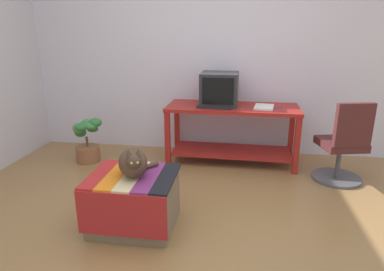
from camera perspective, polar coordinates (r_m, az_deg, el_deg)
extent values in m
plane|color=olive|center=(2.83, -1.03, -15.97)|extent=(14.00, 14.00, 0.00)
cube|color=silver|center=(4.41, 3.31, 14.00)|extent=(8.00, 0.10, 2.60)
cube|color=maroon|center=(3.97, -4.17, -0.66)|extent=(0.06, 0.06, 0.66)
cube|color=maroon|center=(3.90, 17.41, -1.74)|extent=(0.06, 0.06, 0.66)
cube|color=maroon|center=(4.41, 16.55, 0.51)|extent=(0.06, 0.06, 0.66)
cube|color=maroon|center=(4.47, -2.56, 1.44)|extent=(0.06, 0.06, 0.66)
cube|color=maroon|center=(4.18, 6.65, -2.65)|extent=(1.44, 0.56, 0.02)
cube|color=maroon|center=(4.03, 6.92, 4.73)|extent=(1.57, 0.65, 0.04)
cube|color=#28282B|center=(4.07, 4.64, 5.36)|extent=(0.31, 0.30, 0.02)
cube|color=#28282B|center=(4.04, 4.70, 7.91)|extent=(0.44, 0.43, 0.39)
cube|color=black|center=(3.82, 4.41, 7.52)|extent=(0.36, 0.02, 0.30)
cube|color=black|center=(3.90, 3.84, 4.89)|extent=(0.41, 0.19, 0.02)
cube|color=white|center=(3.98, 12.17, 4.77)|extent=(0.25, 0.31, 0.02)
cube|color=#7A664C|center=(2.84, -9.83, -10.98)|extent=(0.66, 0.55, 0.44)
cube|color=#AD2323|center=(2.57, -11.97, -13.22)|extent=(0.69, 0.01, 0.35)
cube|color=#AD2323|center=(2.84, -15.41, -6.32)|extent=(0.14, 0.59, 0.02)
cube|color=orange|center=(2.79, -12.79, -6.56)|extent=(0.14, 0.59, 0.02)
cube|color=beige|center=(2.74, -10.07, -6.79)|extent=(0.14, 0.59, 0.02)
cube|color=#7A2D6B|center=(2.70, -7.26, -7.02)|extent=(0.14, 0.59, 0.02)
cube|color=black|center=(2.67, -4.38, -7.23)|extent=(0.14, 0.59, 0.02)
ellipsoid|color=#473323|center=(2.69, -10.02, -4.58)|extent=(0.34, 0.40, 0.22)
sphere|color=#473323|center=(2.55, -9.86, -4.37)|extent=(0.12, 0.12, 0.12)
cylinder|color=#473323|center=(2.81, -8.13, -5.37)|extent=(0.21, 0.22, 0.04)
cone|color=#473323|center=(2.52, -10.72, -2.86)|extent=(0.05, 0.05, 0.06)
cone|color=#473323|center=(2.53, -9.17, -2.74)|extent=(0.05, 0.05, 0.06)
sphere|color=#C6D151|center=(2.50, -10.26, -4.67)|extent=(0.02, 0.02, 0.02)
sphere|color=#C6D151|center=(2.50, -9.26, -4.59)|extent=(0.02, 0.02, 0.02)
cylinder|color=brown|center=(4.36, -17.26, -2.98)|extent=(0.29, 0.29, 0.19)
cylinder|color=brown|center=(4.31, -17.45, -1.01)|extent=(0.03, 0.03, 0.12)
ellipsoid|color=#2D7033|center=(4.15, -16.11, 2.14)|extent=(0.15, 0.15, 0.11)
ellipsoid|color=#2D7033|center=(4.32, -16.56, 1.13)|extent=(0.14, 0.11, 0.09)
ellipsoid|color=#38843D|center=(4.38, -17.41, 1.95)|extent=(0.16, 0.14, 0.11)
ellipsoid|color=#2D7033|center=(4.38, -18.49, 0.53)|extent=(0.15, 0.12, 0.12)
ellipsoid|color=#4C8E42|center=(4.30, -18.86, 1.14)|extent=(0.13, 0.10, 0.13)
ellipsoid|color=#2D7033|center=(4.16, -18.38, 1.39)|extent=(0.13, 0.16, 0.09)
ellipsoid|color=#38843D|center=(4.14, -17.05, 1.53)|extent=(0.17, 0.11, 0.09)
cylinder|color=#4C4C51|center=(4.03, 23.31, -6.64)|extent=(0.52, 0.52, 0.03)
cylinder|color=#4C4C51|center=(3.96, 23.62, -4.18)|extent=(0.05, 0.05, 0.34)
cube|color=#471E1E|center=(3.89, 23.99, -1.30)|extent=(0.50, 0.50, 0.08)
cube|color=#471E1E|center=(3.67, 25.85, 1.61)|extent=(0.38, 0.14, 0.44)
cylinder|color=#2351B2|center=(4.01, 14.35, 4.60)|extent=(0.11, 0.10, 0.01)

